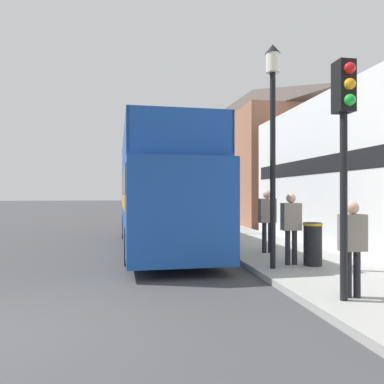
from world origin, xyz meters
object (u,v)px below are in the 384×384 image
litter_bin (313,243)px  traffic_signal (344,125)px  lamp_post_nearest (273,116)px  lamp_post_second (207,162)px  pedestrian_nearest (352,240)px  pedestrian_second (291,222)px  tour_bus (160,197)px  pedestrian_third (267,215)px  parked_car_ahead_of_bus (163,216)px

litter_bin → traffic_signal: bearing=-108.1°
lamp_post_nearest → lamp_post_second: lamp_post_nearest is taller
traffic_signal → lamp_post_nearest: (-0.15, 2.72, 0.70)m
pedestrian_nearest → pedestrian_second: 2.89m
tour_bus → pedestrian_nearest: 7.70m
tour_bus → pedestrian_nearest: tour_bus is taller
pedestrian_third → traffic_signal: 5.26m
parked_car_ahead_of_bus → pedestrian_second: 11.51m
lamp_post_nearest → litter_bin: (1.10, 0.17, -3.03)m
pedestrian_second → lamp_post_nearest: (-0.61, -0.33, 2.53)m
lamp_post_second → lamp_post_nearest: bearing=-90.5°
pedestrian_third → lamp_post_second: size_ratio=0.40×
pedestrian_third → litter_bin: 2.14m
tour_bus → lamp_post_nearest: size_ratio=1.88×
lamp_post_nearest → lamp_post_second: (0.07, 7.93, -0.43)m
pedestrian_second → pedestrian_third: pedestrian_third is taller
tour_bus → lamp_post_nearest: (2.28, -4.63, 1.97)m
pedestrian_second → litter_bin: size_ratio=1.68×
lamp_post_nearest → litter_bin: 3.23m
pedestrian_third → lamp_post_nearest: size_ratio=0.35×
parked_car_ahead_of_bus → lamp_post_second: size_ratio=0.88×
pedestrian_third → lamp_post_second: lamp_post_second is taller
parked_car_ahead_of_bus → pedestrian_nearest: pedestrian_nearest is taller
parked_car_ahead_of_bus → traffic_signal: size_ratio=1.02×
pedestrian_nearest → pedestrian_third: pedestrian_third is taller
pedestrian_nearest → lamp_post_nearest: 3.67m
pedestrian_second → traffic_signal: size_ratio=0.45×
tour_bus → traffic_signal: 7.85m
traffic_signal → lamp_post_second: lamp_post_second is taller
traffic_signal → pedestrian_nearest: bearing=33.7°
lamp_post_second → litter_bin: lamp_post_second is taller
pedestrian_second → litter_bin: pedestrian_second is taller
pedestrian_second → pedestrian_third: 1.87m
pedestrian_second → lamp_post_nearest: 2.62m
litter_bin → tour_bus: bearing=127.2°
tour_bus → parked_car_ahead_of_bus: (0.73, 6.99, -1.06)m
pedestrian_nearest → litter_bin: bearing=75.7°
tour_bus → pedestrian_nearest: bearing=-71.1°
traffic_signal → litter_bin: (0.94, 2.89, -2.33)m
tour_bus → pedestrian_second: 5.21m
pedestrian_nearest → litter_bin: 2.84m
pedestrian_second → pedestrian_third: (0.10, 1.87, 0.06)m
parked_car_ahead_of_bus → traffic_signal: 14.63m
pedestrian_third → lamp_post_nearest: lamp_post_nearest is taller
pedestrian_second → traffic_signal: (-0.45, -3.05, 1.82)m
parked_car_ahead_of_bus → lamp_post_second: (1.63, -3.70, 2.59)m
traffic_signal → lamp_post_nearest: size_ratio=0.75×
pedestrian_nearest → lamp_post_second: bearing=91.8°
pedestrian_third → lamp_post_second: (-0.63, 5.73, 2.04)m
lamp_post_nearest → tour_bus: bearing=116.2°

